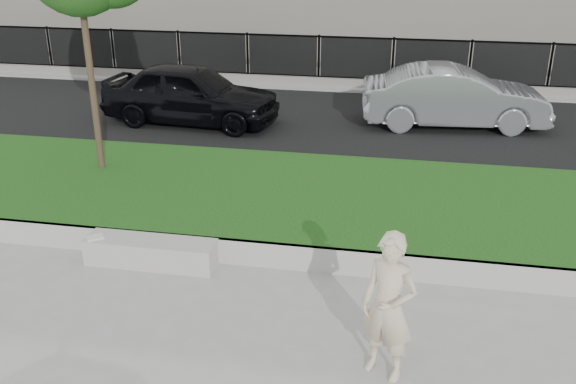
% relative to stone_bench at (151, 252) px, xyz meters
% --- Properties ---
extents(ground, '(90.00, 90.00, 0.00)m').
position_rel_stone_bench_xyz_m(ground, '(1.50, -0.80, -0.20)').
color(ground, gray).
rests_on(ground, ground).
extents(grass_bank, '(34.00, 4.00, 0.40)m').
position_rel_stone_bench_xyz_m(grass_bank, '(1.50, 2.20, -0.00)').
color(grass_bank, black).
rests_on(grass_bank, ground).
extents(grass_kerb, '(34.00, 0.08, 0.40)m').
position_rel_stone_bench_xyz_m(grass_kerb, '(1.50, 0.24, -0.00)').
color(grass_kerb, '#A19E96').
rests_on(grass_kerb, ground).
extents(street, '(34.00, 7.00, 0.04)m').
position_rel_stone_bench_xyz_m(street, '(1.50, 7.70, -0.18)').
color(street, black).
rests_on(street, ground).
extents(far_pavement, '(34.00, 3.00, 0.12)m').
position_rel_stone_bench_xyz_m(far_pavement, '(1.50, 12.20, -0.14)').
color(far_pavement, gray).
rests_on(far_pavement, ground).
extents(iron_fence, '(32.00, 0.30, 1.50)m').
position_rel_stone_bench_xyz_m(iron_fence, '(1.50, 11.20, 0.34)').
color(iron_fence, slate).
rests_on(iron_fence, far_pavement).
extents(stone_bench, '(1.96, 0.49, 0.40)m').
position_rel_stone_bench_xyz_m(stone_bench, '(0.00, 0.00, 0.00)').
color(stone_bench, '#A19E96').
rests_on(stone_bench, ground).
extents(man, '(0.76, 0.65, 1.76)m').
position_rel_stone_bench_xyz_m(man, '(3.54, -1.88, 0.68)').
color(man, beige).
rests_on(man, ground).
extents(book, '(0.30, 0.29, 0.03)m').
position_rel_stone_bench_xyz_m(book, '(-0.83, -0.09, 0.21)').
color(book, beige).
rests_on(book, stone_bench).
extents(car_dark, '(4.53, 2.14, 1.50)m').
position_rel_stone_bench_xyz_m(car_dark, '(-1.69, 6.93, 0.59)').
color(car_dark, black).
rests_on(car_dark, street).
extents(car_silver, '(4.57, 2.00, 1.46)m').
position_rel_stone_bench_xyz_m(car_silver, '(4.72, 7.87, 0.57)').
color(car_silver, gray).
rests_on(car_silver, street).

